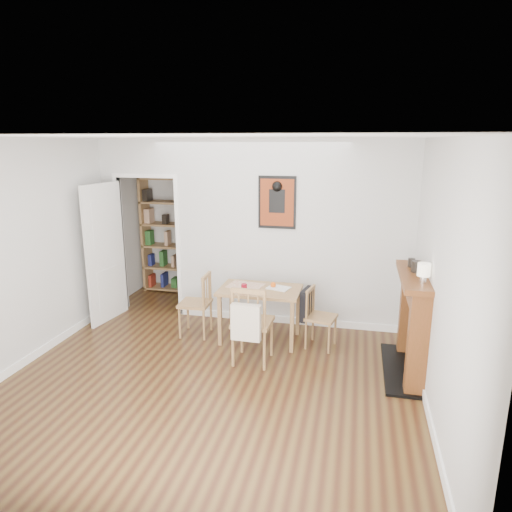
% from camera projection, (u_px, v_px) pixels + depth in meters
% --- Properties ---
extents(ground, '(5.20, 5.20, 0.00)m').
position_uv_depth(ground, '(223.00, 361.00, 5.46)').
color(ground, '#523A1A').
rests_on(ground, ground).
extents(room_shell, '(5.20, 5.20, 5.20)m').
position_uv_depth(room_shell, '(256.00, 234.00, 6.39)').
color(room_shell, silver).
rests_on(room_shell, ground).
extents(dining_table, '(1.04, 0.66, 0.71)m').
position_uv_depth(dining_table, '(260.00, 295.00, 5.91)').
color(dining_table, '#A2764B').
rests_on(dining_table, ground).
extents(chair_left, '(0.45, 0.45, 0.87)m').
position_uv_depth(chair_left, '(195.00, 304.00, 6.13)').
color(chair_left, '#9C7C48').
rests_on(chair_left, ground).
extents(chair_right, '(0.50, 0.46, 0.78)m').
position_uv_depth(chair_right, '(320.00, 317.00, 5.77)').
color(chair_right, '#9C7C48').
rests_on(chair_right, ground).
extents(chair_front, '(0.50, 0.57, 0.97)m').
position_uv_depth(chair_front, '(252.00, 323.00, 5.34)').
color(chair_front, '#9C7C48').
rests_on(chair_front, ground).
extents(bookshelf, '(0.84, 0.34, 2.00)m').
position_uv_depth(bookshelf, '(167.00, 235.00, 7.86)').
color(bookshelf, '#A2764B').
rests_on(bookshelf, ground).
extents(fireplace, '(0.45, 1.25, 1.16)m').
position_uv_depth(fireplace, '(414.00, 321.00, 5.09)').
color(fireplace, brown).
rests_on(fireplace, ground).
extents(red_glass, '(0.08, 0.08, 0.10)m').
position_uv_depth(red_glass, '(244.00, 288.00, 5.78)').
color(red_glass, maroon).
rests_on(red_glass, dining_table).
extents(orange_fruit, '(0.07, 0.07, 0.07)m').
position_uv_depth(orange_fruit, '(273.00, 285.00, 5.92)').
color(orange_fruit, '#E8570C').
rests_on(orange_fruit, dining_table).
extents(placemat, '(0.49, 0.40, 0.00)m').
position_uv_depth(placemat, '(245.00, 286.00, 6.01)').
color(placemat, beige).
rests_on(placemat, dining_table).
extents(notebook, '(0.32, 0.27, 0.01)m').
position_uv_depth(notebook, '(279.00, 288.00, 5.90)').
color(notebook, silver).
rests_on(notebook, dining_table).
extents(mantel_lamp, '(0.13, 0.13, 0.21)m').
position_uv_depth(mantel_lamp, '(424.00, 271.00, 4.61)').
color(mantel_lamp, silver).
rests_on(mantel_lamp, fireplace).
extents(ceramic_jar_a, '(0.11, 0.11, 0.13)m').
position_uv_depth(ceramic_jar_a, '(416.00, 267.00, 5.01)').
color(ceramic_jar_a, black).
rests_on(ceramic_jar_a, fireplace).
extents(ceramic_jar_b, '(0.08, 0.08, 0.10)m').
position_uv_depth(ceramic_jar_b, '(411.00, 263.00, 5.22)').
color(ceramic_jar_b, black).
rests_on(ceramic_jar_b, fireplace).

